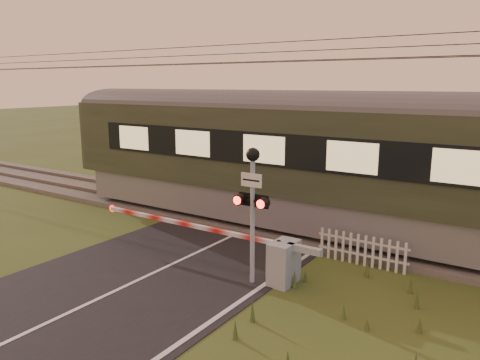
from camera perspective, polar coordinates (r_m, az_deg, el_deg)
The scene contains 7 objects.
ground at distance 11.81m, azimuth -14.19°, elevation -12.71°, with size 160.00×160.00×0.00m, color #3C4B1C.
road at distance 11.66m, azimuth -15.00°, elevation -13.04°, with size 6.00×140.00×0.03m.
track_bed at distance 16.54m, azimuth 2.69°, elevation -4.98°, with size 140.00×3.40×0.39m.
overhead_wires at distance 15.87m, azimuth 2.89°, elevation 14.99°, with size 120.00×0.62×0.62m.
boom_gate at distance 11.73m, azimuth 3.76°, elevation -9.35°, with size 7.14×0.82×1.10m.
crossing_signal at distance 11.05m, azimuth 1.54°, elevation -1.42°, with size 0.85×0.35×3.35m.
picket_fence at distance 13.09m, azimuth 14.61°, elevation -8.25°, with size 2.50×0.07×0.85m.
Camera 1 is at (8.12, -7.11, 4.82)m, focal length 35.00 mm.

